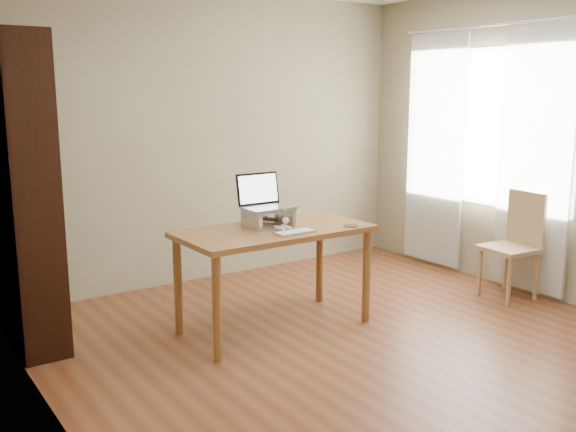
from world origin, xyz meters
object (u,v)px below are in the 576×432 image
(desk, at_px, (275,242))
(keyboard, at_px, (295,232))
(bookshelf, at_px, (23,193))
(cat, at_px, (267,217))
(chair, at_px, (515,241))
(laptop, at_px, (264,199))

(desk, xyz_separation_m, keyboard, (0.02, -0.22, 0.11))
(bookshelf, relative_size, cat, 4.27)
(desk, bearing_deg, bookshelf, 154.08)
(chair, bearing_deg, bookshelf, 165.78)
(desk, xyz_separation_m, laptop, (-0.00, 0.14, 0.29))
(desk, height_order, laptop, laptop)
(bookshelf, xyz_separation_m, desk, (1.54, -0.74, -0.40))
(cat, bearing_deg, desk, -97.31)
(bookshelf, xyz_separation_m, keyboard, (1.56, -0.96, -0.29))
(bookshelf, distance_m, keyboard, 1.85)
(bookshelf, bearing_deg, laptop, -21.21)
(bookshelf, distance_m, laptop, 1.65)
(laptop, distance_m, keyboard, 0.41)
(bookshelf, bearing_deg, cat, -22.15)
(cat, xyz_separation_m, chair, (2.06, -0.65, -0.34))
(laptop, xyz_separation_m, chair, (2.07, -0.68, -0.46))
(bookshelf, xyz_separation_m, cat, (1.54, -0.63, -0.23))
(bookshelf, bearing_deg, chair, -19.48)
(desk, bearing_deg, chair, -14.78)
(bookshelf, distance_m, chair, 3.86)
(desk, height_order, keyboard, keyboard)
(laptop, bearing_deg, desk, -90.25)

